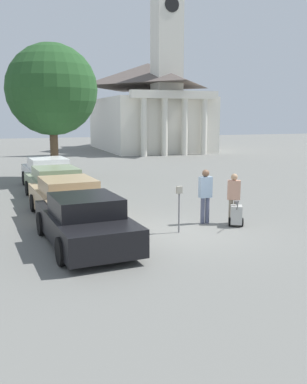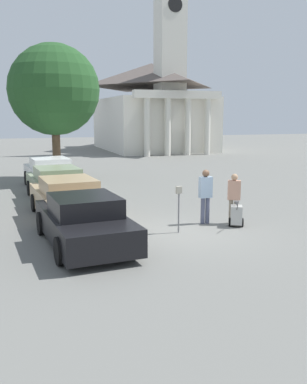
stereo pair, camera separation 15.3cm
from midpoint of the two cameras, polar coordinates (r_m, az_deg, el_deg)
The scene contains 11 objects.
ground_plane at distance 13.27m, azimuth 3.99°, elevation -5.46°, with size 120.00×120.00×0.00m, color slate.
parked_car_black at distance 12.05m, azimuth -8.93°, elevation -3.90°, with size 2.36×4.83×1.42m.
parked_car_tan at distance 15.23m, azimuth -11.07°, elevation -0.98°, with size 2.37×5.20×1.44m.
parked_car_sage at distance 18.63m, azimuth -12.53°, elevation 0.97°, with size 2.35×5.32×1.43m.
parked_car_white at distance 21.75m, azimuth -13.46°, elevation 2.35°, with size 2.35×5.06×1.53m.
parking_meter at distance 13.07m, azimuth 3.73°, elevation -1.17°, with size 0.18×0.09×1.45m.
person_worker at distance 14.26m, azimuth 7.25°, elevation -0.11°, with size 0.43×0.24×1.82m.
person_supervisor at distance 14.44m, azimuth 10.97°, elevation -0.45°, with size 0.47×0.39×1.68m.
equipment_cart at distance 14.18m, azimuth 11.28°, elevation -2.99°, with size 0.63×0.97×1.00m.
church at distance 45.51m, azimuth 0.05°, elevation 12.24°, with size 9.95×14.89×23.32m.
shade_tree at distance 24.10m, azimuth -12.93°, elevation 13.12°, with size 4.86×4.86×7.36m.
Camera 2 is at (-4.89, -11.80, 3.56)m, focal length 40.00 mm.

